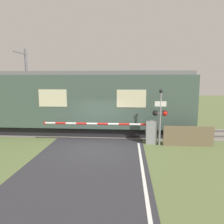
% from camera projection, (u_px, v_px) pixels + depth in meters
% --- Properties ---
extents(ground_plane, '(80.00, 80.00, 0.00)m').
position_uv_depth(ground_plane, '(95.00, 148.00, 11.47)').
color(ground_plane, '#5B6B3D').
extents(track_bed, '(36.00, 3.20, 0.13)m').
position_uv_depth(track_bed, '(103.00, 132.00, 14.78)').
color(track_bed, slate).
rests_on(track_bed, ground_plane).
extents(train, '(17.14, 3.11, 4.08)m').
position_uv_depth(train, '(61.00, 102.00, 14.69)').
color(train, black).
rests_on(train, ground_plane).
extents(crossing_barrier, '(6.49, 0.44, 1.30)m').
position_uv_depth(crossing_barrier, '(141.00, 131.00, 12.25)').
color(crossing_barrier, gray).
rests_on(crossing_barrier, ground_plane).
extents(signal_post, '(0.81, 0.26, 3.05)m').
position_uv_depth(signal_post, '(160.00, 114.00, 11.72)').
color(signal_post, gray).
rests_on(signal_post, ground_plane).
extents(catenary_pole, '(0.20, 1.90, 5.85)m').
position_uv_depth(catenary_pole, '(27.00, 86.00, 16.67)').
color(catenary_pole, slate).
rests_on(catenary_pole, ground_plane).
extents(roadside_fence, '(2.65, 0.06, 1.10)m').
position_uv_depth(roadside_fence, '(188.00, 136.00, 11.71)').
color(roadside_fence, '#726047').
rests_on(roadside_fence, ground_plane).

